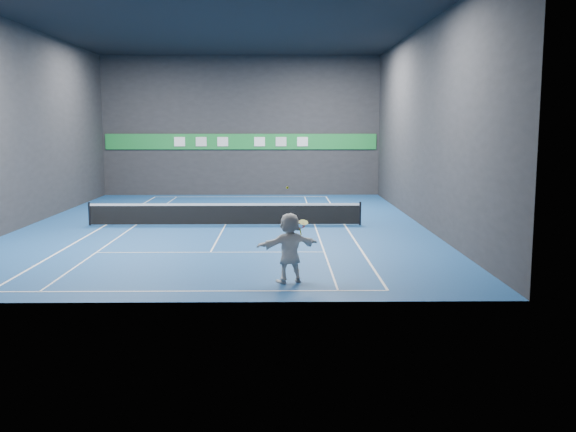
{
  "coord_description": "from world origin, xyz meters",
  "views": [
    {
      "loc": [
        2.5,
        -29.12,
        4.52
      ],
      "look_at": [
        2.78,
        -7.69,
        1.5
      ],
      "focal_mm": 40.0,
      "sensor_mm": 36.0,
      "label": 1
    }
  ],
  "objects_px": {
    "tennis_racket": "(301,225)",
    "player": "(289,248)",
    "tennis_ball": "(287,188)",
    "tennis_net": "(225,213)"
  },
  "relations": [
    {
      "from": "tennis_ball",
      "to": "tennis_net",
      "type": "height_order",
      "value": "tennis_ball"
    },
    {
      "from": "tennis_racket",
      "to": "player",
      "type": "bearing_deg",
      "value": -171.59
    },
    {
      "from": "tennis_ball",
      "to": "tennis_racket",
      "type": "relative_size",
      "value": 0.15
    },
    {
      "from": "player",
      "to": "tennis_net",
      "type": "relative_size",
      "value": 0.16
    },
    {
      "from": "player",
      "to": "tennis_racket",
      "type": "xyz_separation_m",
      "value": [
        0.32,
        0.05,
        0.66
      ]
    },
    {
      "from": "player",
      "to": "tennis_ball",
      "type": "distance_m",
      "value": 1.74
    },
    {
      "from": "player",
      "to": "tennis_net",
      "type": "bearing_deg",
      "value": -97.42
    },
    {
      "from": "player",
      "to": "tennis_ball",
      "type": "xyz_separation_m",
      "value": [
        -0.06,
        0.12,
        1.73
      ]
    },
    {
      "from": "tennis_ball",
      "to": "tennis_racket",
      "type": "height_order",
      "value": "tennis_ball"
    },
    {
      "from": "tennis_ball",
      "to": "player",
      "type": "bearing_deg",
      "value": -61.97
    }
  ]
}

